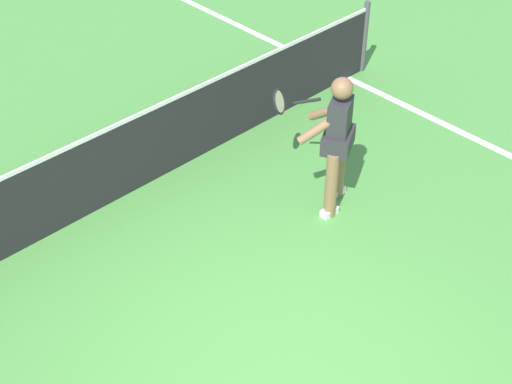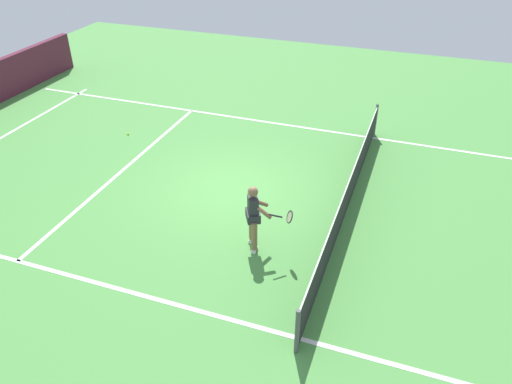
% 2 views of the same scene
% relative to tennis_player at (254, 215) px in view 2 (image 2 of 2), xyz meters
% --- Properties ---
extents(ground_plane, '(27.11, 27.11, 0.00)m').
position_rel_tennis_player_xyz_m(ground_plane, '(-2.06, -1.37, -0.85)').
color(ground_plane, '#4C9342').
extents(service_line_marking, '(8.46, 0.10, 0.01)m').
position_rel_tennis_player_xyz_m(service_line_marking, '(-2.06, -4.60, -0.84)').
color(service_line_marking, white).
rests_on(service_line_marking, ground).
extents(sideline_left_marking, '(0.10, 18.85, 0.01)m').
position_rel_tennis_player_xyz_m(sideline_left_marking, '(-6.29, -1.37, -0.84)').
color(sideline_left_marking, white).
rests_on(sideline_left_marking, ground).
extents(sideline_right_marking, '(0.10, 18.85, 0.01)m').
position_rel_tennis_player_xyz_m(sideline_right_marking, '(2.18, -1.37, -0.84)').
color(sideline_right_marking, white).
rests_on(sideline_right_marking, ground).
extents(court_net, '(9.14, 0.08, 1.01)m').
position_rel_tennis_player_xyz_m(court_net, '(-2.06, 1.65, -0.38)').
color(court_net, '#4C4C51').
rests_on(court_net, ground).
extents(tennis_player, '(0.68, 1.13, 1.55)m').
position_rel_tennis_player_xyz_m(tennis_player, '(0.00, 0.00, 0.00)').
color(tennis_player, '#8C6647').
rests_on(tennis_player, ground).
extents(tennis_ball_near, '(0.07, 0.07, 0.07)m').
position_rel_tennis_player_xyz_m(tennis_ball_near, '(-3.90, -5.66, -0.81)').
color(tennis_ball_near, '#D1E533').
rests_on(tennis_ball_near, ground).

